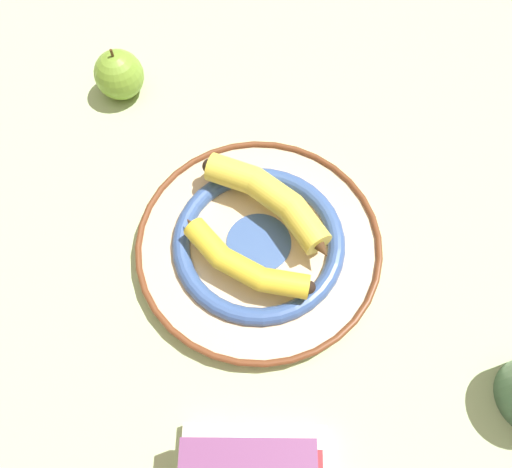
{
  "coord_description": "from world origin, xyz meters",
  "views": [
    {
      "loc": [
        -0.18,
        0.2,
        0.61
      ],
      "look_at": [
        0.0,
        -0.01,
        0.04
      ],
      "focal_mm": 35.0,
      "sensor_mm": 36.0,
      "label": 1
    }
  ],
  "objects": [
    {
      "name": "apple",
      "position": [
        0.34,
        -0.06,
        0.04
      ],
      "size": [
        0.07,
        0.07,
        0.09
      ],
      "color": "olive",
      "rests_on": "ground_plane"
    },
    {
      "name": "decorative_bowl",
      "position": [
        0.0,
        -0.01,
        0.02
      ],
      "size": [
        0.32,
        0.32,
        0.03
      ],
      "color": "beige",
      "rests_on": "ground_plane"
    },
    {
      "name": "ground_plane",
      "position": [
        0.0,
        0.0,
        0.0
      ],
      "size": [
        2.8,
        2.8,
        0.0
      ],
      "primitive_type": "plane",
      "color": "#B2C693"
    },
    {
      "name": "banana_a",
      "position": [
        -0.01,
        0.04,
        0.05
      ],
      "size": [
        0.18,
        0.07,
        0.03
      ],
      "rotation": [
        0.0,
        0.0,
        3.36
      ],
      "color": "yellow",
      "rests_on": "decorative_bowl"
    },
    {
      "name": "banana_b",
      "position": [
        0.02,
        -0.05,
        0.05
      ],
      "size": [
        0.21,
        0.06,
        0.04
      ],
      "rotation": [
        0.0,
        0.0,
        6.33
      ],
      "color": "yellow",
      "rests_on": "decorative_bowl"
    }
  ]
}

